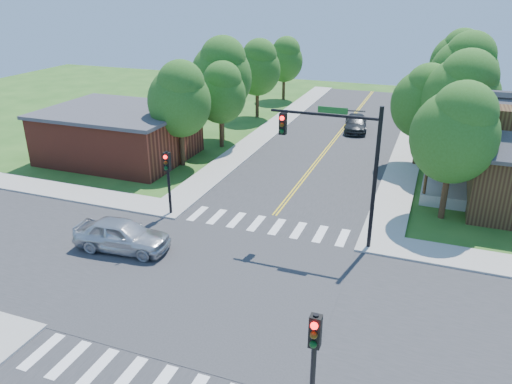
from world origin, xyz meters
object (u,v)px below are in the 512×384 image
at_px(car_silver, 122,235).
at_px(signal_pole_nw, 168,171).
at_px(signal_pole_se, 314,348).
at_px(signal_mast_ne, 341,153).
at_px(car_dgrey, 356,124).

bearing_deg(car_silver, signal_pole_nw, -7.05).
xyz_separation_m(signal_pole_se, signal_pole_nw, (-11.20, 11.20, 0.00)).
xyz_separation_m(signal_mast_ne, car_dgrey, (-2.76, 21.18, -4.17)).
bearing_deg(signal_mast_ne, car_silver, -155.50).
bearing_deg(signal_pole_se, car_dgrey, 97.83).
xyz_separation_m(car_silver, car_dgrey, (6.92, 25.59, -0.14)).
distance_m(signal_mast_ne, car_silver, 11.39).
bearing_deg(signal_mast_ne, signal_pole_nw, -179.93).
bearing_deg(signal_pole_se, car_silver, 149.14).
height_order(signal_pole_se, signal_pole_nw, same).
distance_m(signal_pole_nw, car_dgrey, 22.33).
bearing_deg(signal_pole_nw, car_silver, -92.28).
bearing_deg(signal_pole_se, signal_mast_ne, 98.56).
height_order(signal_pole_se, car_dgrey, signal_pole_se).
relative_size(signal_mast_ne, signal_pole_nw, 1.89).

